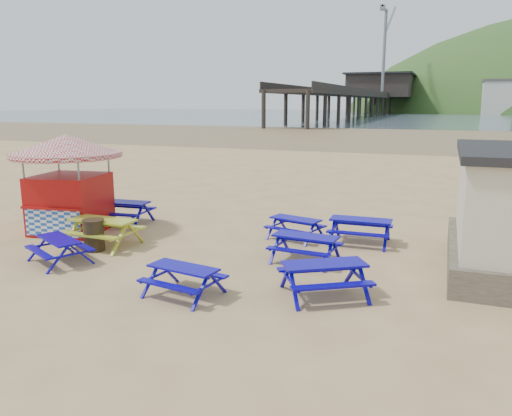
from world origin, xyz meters
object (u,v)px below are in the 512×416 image
at_px(picnic_table_blue_a, 122,212).
at_px(picnic_table_yellow, 103,233).
at_px(picnic_table_blue_b, 295,228).
at_px(litter_bin, 94,235).
at_px(ice_cream_kiosk, 68,171).

xyz_separation_m(picnic_table_blue_a, picnic_table_yellow, (1.18, -2.61, 0.02)).
bearing_deg(picnic_table_yellow, picnic_table_blue_a, 115.18).
bearing_deg(picnic_table_blue_a, picnic_table_yellow, -70.51).
distance_m(picnic_table_blue_b, picnic_table_yellow, 5.89).
xyz_separation_m(picnic_table_yellow, litter_bin, (0.03, -0.48, 0.05)).
height_order(picnic_table_blue_a, picnic_table_yellow, picnic_table_yellow).
distance_m(picnic_table_yellow, litter_bin, 0.48).
relative_size(picnic_table_yellow, litter_bin, 2.17).
distance_m(picnic_table_blue_a, picnic_table_blue_b, 6.34).
height_order(picnic_table_blue_a, ice_cream_kiosk, ice_cream_kiosk).
height_order(picnic_table_blue_a, picnic_table_blue_b, picnic_table_blue_a).
relative_size(picnic_table_blue_b, ice_cream_kiosk, 0.45).
height_order(picnic_table_blue_a, litter_bin, litter_bin).
bearing_deg(ice_cream_kiosk, picnic_table_blue_b, 4.26).
bearing_deg(ice_cream_kiosk, picnic_table_yellow, -36.64).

